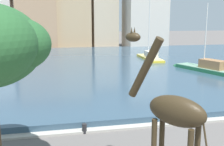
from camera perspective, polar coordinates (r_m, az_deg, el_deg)
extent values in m
cube|color=#334C60|center=(34.53, -5.71, 1.92)|extent=(84.85, 41.44, 0.44)
cube|color=#ADA89E|center=(14.56, 3.89, -11.43)|extent=(84.85, 0.50, 0.12)
ellipsoid|color=#382B19|center=(8.57, 13.62, -7.89)|extent=(1.72, 2.00, 0.96)
cylinder|color=#382B19|center=(8.90, 7.12, 1.00)|extent=(0.99, 1.23, 2.14)
ellipsoid|color=#382B19|center=(9.11, 4.50, 7.66)|extent=(0.60, 0.67, 0.32)
cone|color=#382B19|center=(9.03, 4.20, 9.24)|extent=(0.07, 0.07, 0.18)
cone|color=#382B19|center=(9.16, 4.83, 9.25)|extent=(0.07, 0.07, 0.18)
cylinder|color=#382B19|center=(8.34, 19.15, -11.67)|extent=(0.20, 0.25, 1.02)
cube|color=red|center=(36.06, -22.64, 1.68)|extent=(2.88, 7.17, 0.65)
ellipsoid|color=red|center=(39.24, -21.38, 2.46)|extent=(2.26, 2.62, 0.62)
cube|color=#C7716E|center=(36.01, -22.68, 2.24)|extent=(2.83, 7.03, 0.06)
cylinder|color=silver|center=(36.24, -22.78, 6.61)|extent=(0.12, 0.12, 5.48)
cube|color=gold|center=(37.67, 8.02, 2.82)|extent=(2.01, 7.65, 0.70)
ellipsoid|color=gold|center=(41.08, 6.49, 3.52)|extent=(1.64, 2.71, 0.67)
cube|color=#DFCD77|center=(37.62, 8.04, 3.39)|extent=(1.97, 7.49, 0.06)
cube|color=silver|center=(37.03, 8.32, 3.97)|extent=(1.30, 2.70, 0.84)
cylinder|color=silver|center=(37.85, 7.95, 10.19)|extent=(0.12, 0.12, 8.95)
cylinder|color=silver|center=(36.80, 8.43, 4.58)|extent=(0.19, 2.66, 0.08)
cube|color=#236B42|center=(29.76, 19.74, 0.22)|extent=(4.07, 7.87, 0.79)
ellipsoid|color=#236B42|center=(32.20, 14.84, 1.27)|extent=(2.39, 3.06, 0.75)
cube|color=gray|center=(29.69, 19.80, 1.02)|extent=(3.99, 7.71, 0.06)
cube|color=#9E7047|center=(29.25, 20.71, 1.76)|extent=(2.04, 2.95, 0.89)
cylinder|color=silver|center=(29.71, 19.37, 7.50)|extent=(0.12, 0.12, 6.69)
cylinder|color=silver|center=(29.07, 21.05, 2.48)|extent=(0.89, 2.58, 0.08)
ellipsoid|color=#285B2D|center=(9.46, -20.30, 5.75)|extent=(2.48, 2.48, 1.86)
cylinder|color=#232326|center=(13.92, -5.92, -11.71)|extent=(0.24, 0.24, 0.50)
cube|color=tan|center=(59.37, -15.70, 10.90)|extent=(8.10, 6.89, 11.96)
cube|color=tan|center=(60.06, -8.36, 11.55)|extent=(7.40, 6.00, 12.74)
cube|color=#C6B293|center=(60.82, -1.68, 10.59)|extent=(5.39, 6.09, 10.48)
cube|color=beige|center=(60.39, 6.99, 11.56)|extent=(8.50, 7.62, 12.68)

